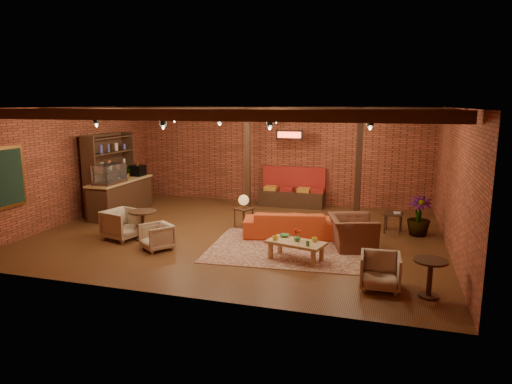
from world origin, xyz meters
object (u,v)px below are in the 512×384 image
(armchair_a, at_px, (123,223))
(armchair_right, at_px, (352,227))
(plant_tall, at_px, (422,177))
(side_table_lamp, at_px, (244,203))
(round_table_left, at_px, (143,220))
(coffee_table, at_px, (296,243))
(side_table_book, at_px, (393,215))
(armchair_b, at_px, (157,236))
(sofa, at_px, (289,224))
(round_table_right, at_px, (430,272))
(armchair_far, at_px, (380,269))

(armchair_a, distance_m, armchair_right, 5.57)
(plant_tall, bearing_deg, side_table_lamp, -173.56)
(round_table_left, bearing_deg, coffee_table, -6.16)
(armchair_a, xyz_separation_m, side_table_book, (6.40, 2.49, 0.08))
(coffee_table, xyz_separation_m, armchair_right, (1.08, 1.18, 0.13))
(armchair_b, bearing_deg, side_table_book, 66.84)
(sofa, relative_size, armchair_b, 3.45)
(armchair_right, bearing_deg, coffee_table, 121.67)
(round_table_left, height_order, round_table_right, round_table_left)
(sofa, distance_m, plant_tall, 3.48)
(armchair_right, xyz_separation_m, side_table_book, (0.90, 1.62, -0.02))
(armchair_a, bearing_deg, round_table_right, -87.63)
(coffee_table, xyz_separation_m, armchair_a, (-4.42, 0.32, 0.04))
(side_table_book, distance_m, plant_tall, 1.20)
(side_table_book, bearing_deg, coffee_table, -125.28)
(coffee_table, relative_size, round_table_right, 1.96)
(side_table_book, bearing_deg, round_table_left, -158.01)
(armchair_a, relative_size, plant_tall, 0.27)
(sofa, relative_size, side_table_book, 4.17)
(armchair_a, height_order, side_table_book, armchair_a)
(sofa, bearing_deg, coffee_table, 94.79)
(round_table_left, xyz_separation_m, armchair_b, (0.72, -0.62, -0.16))
(armchair_b, distance_m, armchair_right, 4.50)
(side_table_lamp, height_order, round_table_left, side_table_lamp)
(round_table_left, relative_size, armchair_a, 0.88)
(armchair_right, bearing_deg, sofa, 56.98)
(round_table_left, xyz_separation_m, armchair_right, (5.00, 0.76, 0.02))
(sofa, xyz_separation_m, armchair_far, (2.28, -2.75, 0.03))
(armchair_b, bearing_deg, round_table_left, 175.80)
(plant_tall, bearing_deg, side_table_book, 171.47)
(round_table_right, bearing_deg, round_table_left, 165.91)
(armchair_b, relative_size, plant_tall, 0.22)
(side_table_book, bearing_deg, round_table_right, -81.29)
(side_table_book, distance_m, round_table_right, 4.06)
(armchair_b, height_order, side_table_book, armchair_b)
(sofa, height_order, armchair_a, armchair_a)
(side_table_lamp, bearing_deg, armchair_far, -41.84)
(sofa, bearing_deg, armchair_a, 7.01)
(side_table_lamp, relative_size, armchair_b, 1.36)
(armchair_a, bearing_deg, armchair_right, -66.38)
(side_table_lamp, height_order, armchair_right, armchair_right)
(round_table_right, bearing_deg, side_table_lamp, 142.73)
(armchair_right, relative_size, round_table_right, 1.71)
(armchair_right, height_order, plant_tall, plant_tall)
(armchair_right, xyz_separation_m, armchair_far, (0.69, -2.26, -0.14))
(armchair_b, relative_size, side_table_book, 1.21)
(sofa, distance_m, side_table_lamp, 1.52)
(armchair_b, xyz_separation_m, plant_tall, (5.79, 2.91, 1.18))
(side_table_lamp, relative_size, armchair_a, 1.10)
(plant_tall, bearing_deg, armchair_b, -153.32)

